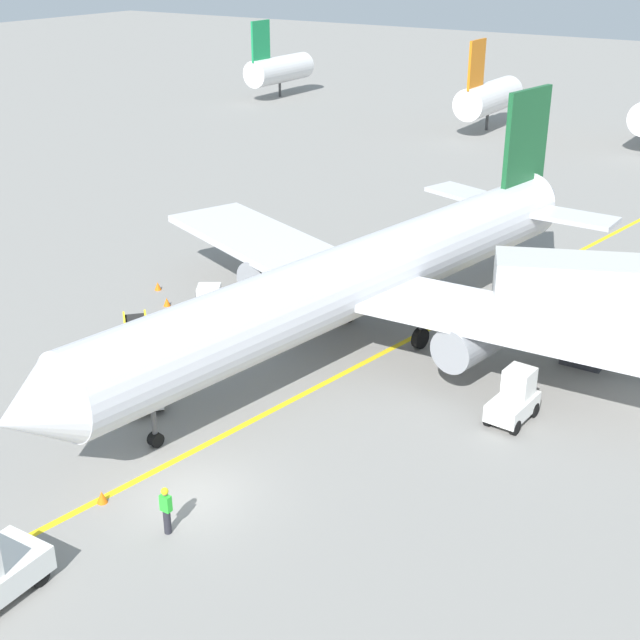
% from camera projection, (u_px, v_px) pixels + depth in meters
% --- Properties ---
extents(ground_plane, '(300.00, 300.00, 0.00)m').
position_uv_depth(ground_plane, '(191.00, 497.00, 29.56)').
color(ground_plane, gray).
extents(taxi_line_yellow, '(13.25, 78.99, 0.01)m').
position_uv_depth(taxi_line_yellow, '(249.00, 422.00, 34.06)').
color(taxi_line_yellow, yellow).
rests_on(taxi_line_yellow, ground).
extents(airliner, '(28.23, 35.25, 10.10)m').
position_uv_depth(airliner, '(364.00, 275.00, 39.24)').
color(airliner, silver).
rests_on(airliner, ground).
extents(baggage_tug_near_wing, '(2.72, 2.39, 2.10)m').
position_uv_depth(baggage_tug_near_wing, '(215.00, 309.00, 42.08)').
color(baggage_tug_near_wing, silver).
rests_on(baggage_tug_near_wing, ground).
extents(baggage_tug_by_cargo_door, '(1.48, 2.48, 2.10)m').
position_uv_depth(baggage_tug_by_cargo_door, '(515.00, 398.00, 33.92)').
color(baggage_tug_by_cargo_door, silver).
rests_on(baggage_tug_by_cargo_door, ground).
extents(belt_loader_forward_hold, '(4.51, 4.32, 2.59)m').
position_uv_depth(belt_loader_forward_hold, '(141.00, 378.00, 35.80)').
color(belt_loader_forward_hold, silver).
rests_on(belt_loader_forward_hold, ground).
extents(ground_crew_marshaller, '(0.36, 0.24, 1.70)m').
position_uv_depth(ground_crew_marshaller, '(166.00, 509.00, 27.43)').
color(ground_crew_marshaller, '#26262D').
rests_on(ground_crew_marshaller, ground).
extents(safety_cone_nose_left, '(0.36, 0.36, 0.44)m').
position_uv_depth(safety_cone_nose_left, '(102.00, 497.00, 29.18)').
color(safety_cone_nose_left, orange).
rests_on(safety_cone_nose_left, ground).
extents(safety_cone_nose_right, '(0.36, 0.36, 0.44)m').
position_uv_depth(safety_cone_nose_right, '(158.00, 286.00, 46.69)').
color(safety_cone_nose_right, orange).
rests_on(safety_cone_nose_right, ground).
extents(safety_cone_wingtip_left, '(0.36, 0.36, 0.44)m').
position_uv_depth(safety_cone_wingtip_left, '(167.00, 302.00, 44.69)').
color(safety_cone_wingtip_left, orange).
rests_on(safety_cone_wingtip_left, ground).
extents(safety_cone_wingtip_right, '(0.36, 0.36, 0.44)m').
position_uv_depth(safety_cone_wingtip_right, '(438.00, 323.00, 42.30)').
color(safety_cone_wingtip_right, orange).
rests_on(safety_cone_wingtip_right, ground).
extents(distant_aircraft_far_left, '(3.00, 10.10, 8.80)m').
position_uv_depth(distant_aircraft_far_left, '(279.00, 69.00, 101.14)').
color(distant_aircraft_far_left, silver).
rests_on(distant_aircraft_far_left, ground).
extents(distant_aircraft_mid_left, '(3.00, 10.10, 8.80)m').
position_uv_depth(distant_aircraft_mid_left, '(488.00, 97.00, 83.63)').
color(distant_aircraft_mid_left, silver).
rests_on(distant_aircraft_mid_left, ground).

